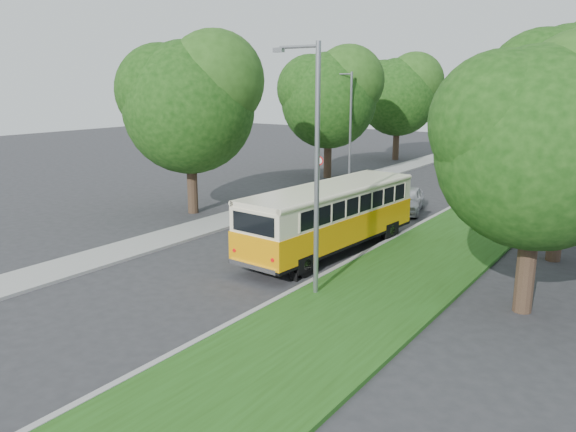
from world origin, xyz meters
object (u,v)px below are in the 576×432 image
Objects in this scene: lamppost_far at (349,124)px; car_blue at (466,174)px; lamppost_near at (315,163)px; car_silver at (407,200)px; car_white at (468,182)px; vintage_bus at (331,219)px; car_grey at (478,167)px.

car_blue is (6.30, 5.54, -3.48)m from lamppost_far.
lamppost_near is 20.53m from lamppost_far.
car_white is at bearing 68.23° from car_silver.
vintage_bus is 8.75m from car_silver.
lamppost_far reaches higher than car_white.
lamppost_far is at bearing 120.33° from vintage_bus.
lamppost_near is 24.46m from car_blue.
car_white is 6.90m from car_grey.
car_grey is (-0.26, 3.64, 0.04)m from car_blue.
car_white is (0.52, 16.42, -0.76)m from vintage_bus.
lamppost_far is 0.79× the size of vintage_bus.
car_grey is at bearing 95.91° from lamppost_near.
car_silver is 14.48m from car_grey.
lamppost_far reaches higher than vintage_bus.
car_white is at bearing -80.71° from car_grey.
lamppost_near reaches higher than car_silver.
lamppost_far is 1.71× the size of car_blue.
car_grey is at bearing 56.63° from lamppost_far.
car_silver is at bearing -98.71° from car_white.
lamppost_near is 21.29m from car_white.
car_blue is 0.90× the size of car_grey.
lamppost_near is at bearing -86.33° from car_grey.
lamppost_near is 1.82× the size of car_blue.
lamppost_near is at bearing -88.05° from car_white.
vintage_bus is 1.94× the size of car_grey.
vintage_bus reaches higher than car_blue.
car_white is (7.42, 2.41, -3.47)m from lamppost_far.
lamppost_far is 1.89× the size of car_silver.
vintage_bus is at bearing -102.73° from car_silver.
vintage_bus is at bearing 114.06° from lamppost_near.
lamppost_far is at bearing 115.71° from lamppost_near.
vintage_bus is 2.16× the size of car_blue.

